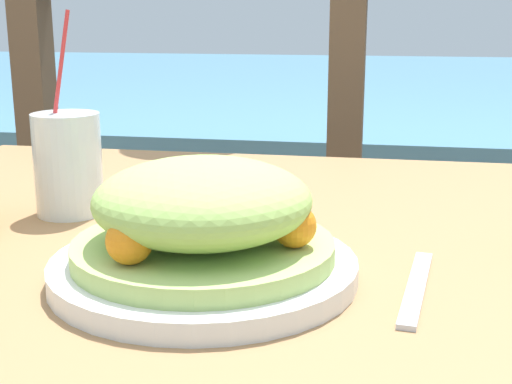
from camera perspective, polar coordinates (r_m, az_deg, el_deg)
The scene contains 6 objects.
patio_table at distance 0.83m, azimuth 3.83°, elevation -9.03°, with size 1.24×0.88×0.72m.
railing_fence at distance 1.48m, azimuth 7.19°, elevation 6.23°, with size 2.80×0.08×1.10m.
sea_backdrop at distance 4.01m, azimuth 9.25°, elevation 4.70°, with size 12.00×4.00×0.60m.
salad_plate at distance 0.66m, azimuth -4.23°, elevation -2.97°, with size 0.29×0.29×0.11m.
drink_glass at distance 0.89m, azimuth -14.81°, elevation 2.20°, with size 0.08×0.08×0.24m.
fork at distance 0.66m, azimuth 12.70°, elevation -7.42°, with size 0.04×0.18×0.00m.
Camera 1 is at (0.09, -0.76, 0.96)m, focal length 50.00 mm.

